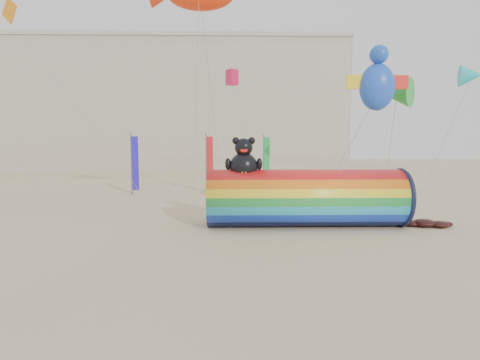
{
  "coord_description": "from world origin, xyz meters",
  "views": [
    {
      "loc": [
        0.08,
        -18.36,
        4.42
      ],
      "look_at": [
        0.5,
        1.5,
        2.4
      ],
      "focal_mm": 28.0,
      "sensor_mm": 36.0,
      "label": 1
    }
  ],
  "objects_px": {
    "windsock_assembly": "(305,196)",
    "fabric_bundle": "(428,223)",
    "kite_handler": "(410,203)",
    "hotel_building": "(160,107)"
  },
  "relations": [
    {
      "from": "fabric_bundle",
      "to": "hotel_building",
      "type": "bearing_deg",
      "value": 116.26
    },
    {
      "from": "windsock_assembly",
      "to": "fabric_bundle",
      "type": "height_order",
      "value": "windsock_assembly"
    },
    {
      "from": "windsock_assembly",
      "to": "kite_handler",
      "type": "height_order",
      "value": "windsock_assembly"
    },
    {
      "from": "hotel_building",
      "to": "kite_handler",
      "type": "bearing_deg",
      "value": -62.7
    },
    {
      "from": "kite_handler",
      "to": "fabric_bundle",
      "type": "xyz_separation_m",
      "value": [
        0.0,
        -2.01,
        -0.75
      ]
    },
    {
      "from": "hotel_building",
      "to": "windsock_assembly",
      "type": "bearing_deg",
      "value": -70.49
    },
    {
      "from": "kite_handler",
      "to": "fabric_bundle",
      "type": "height_order",
      "value": "kite_handler"
    },
    {
      "from": "hotel_building",
      "to": "fabric_bundle",
      "type": "bearing_deg",
      "value": -63.74
    },
    {
      "from": "hotel_building",
      "to": "windsock_assembly",
      "type": "height_order",
      "value": "hotel_building"
    },
    {
      "from": "kite_handler",
      "to": "fabric_bundle",
      "type": "bearing_deg",
      "value": 58.76
    }
  ]
}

